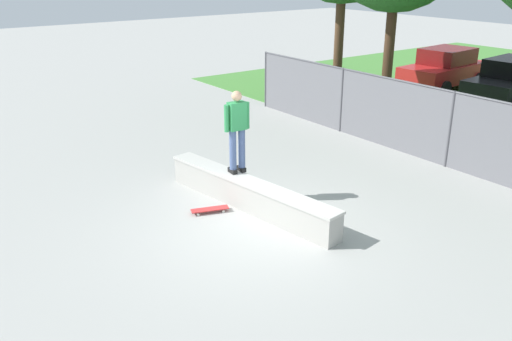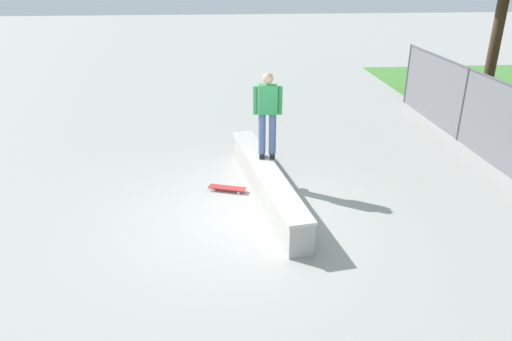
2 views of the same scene
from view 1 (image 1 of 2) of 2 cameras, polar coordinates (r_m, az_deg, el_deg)
The scene contains 7 objects.
ground_plane at distance 10.76m, azimuth -0.47°, elevation -6.42°, with size 80.00×80.00×0.00m, color #9E9E99.
concrete_ledge at distance 11.60m, azimuth -0.74°, elevation -2.51°, with size 4.74×1.17×0.64m.
skateboarder at distance 11.60m, azimuth -2.01°, elevation 4.46°, with size 0.30×0.60×1.82m.
skateboard at distance 11.54m, azimuth -4.87°, elevation -4.09°, with size 0.45×0.82×0.09m.
chainlink_fence at distance 14.60m, azimuth 19.76°, elevation 4.37°, with size 15.61×0.07×1.99m.
car_red at distance 24.17m, azimuth 19.20°, elevation 10.11°, with size 2.29×4.34×1.66m.
car_black at distance 22.43m, azimuth 25.30°, elevation 8.49°, with size 2.29×4.34×1.66m.
Camera 1 is at (7.77, -5.54, 4.97)m, focal length 38.03 mm.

